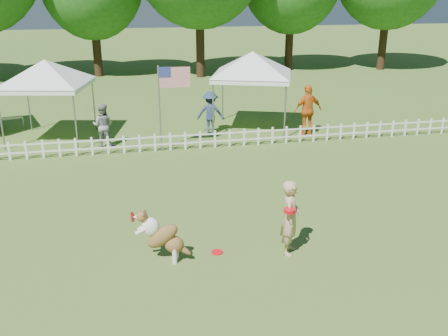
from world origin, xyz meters
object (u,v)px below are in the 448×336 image
Objects in this scene: spectator_a at (103,125)px; dog at (163,236)px; canopy_tent_left at (49,101)px; spectator_c at (308,110)px; flag_pole at (160,109)px; handler at (290,218)px; canopy_tent_right at (252,92)px; spectator_b at (211,113)px; frisbee_on_turf at (217,252)px.

dog is at bearing 114.09° from spectator_a.
canopy_tent_left is 9.10m from spectator_c.
flag_pole is (3.64, -2.09, 0.03)m from canopy_tent_left.
spectator_c is (3.39, 8.08, 0.14)m from handler.
spectator_a is at bearing -8.18° from spectator_c.
spectator_c is at bearing 11.05° from flag_pole.
spectator_a is at bearing -149.40° from canopy_tent_right.
handler is 0.85× the size of spectator_c.
spectator_c is (7.21, -0.05, 0.18)m from spectator_a.
spectator_a is (1.79, -1.20, -0.64)m from canopy_tent_left.
spectator_b is (1.96, 1.71, -0.62)m from flag_pole.
canopy_tent_right is 1.95× the size of spectator_a.
canopy_tent_left is 4.20m from flag_pole.
spectator_c reaches higher than spectator_a.
canopy_tent_right is at bearing -152.98° from spectator_b.
canopy_tent_left is at bearing -161.74° from canopy_tent_right.
handler is 0.56× the size of flag_pole.
handler is 1.00× the size of spectator_b.
dog is at bearing 45.48° from spectator_c.
spectator_b is at bearing -22.17° from spectator_c.
spectator_b is (2.50, 8.78, 0.25)m from dog.
canopy_tent_left reaches higher than handler.
dog is 7.14m from flag_pole.
canopy_tent_right is at bearing -153.58° from spectator_a.
handler is 9.41m from canopy_tent_right.
dog is 0.39× the size of canopy_tent_left.
frisbee_on_turf is 9.59m from canopy_tent_right.
dog is at bearing -95.45° from canopy_tent_right.
canopy_tent_right is (1.60, 9.25, 0.64)m from handler.
frisbee_on_turf is 7.13m from flag_pole.
canopy_tent_right is at bearing -40.98° from spectator_c.
flag_pole reaches higher than spectator_b.
canopy_tent_left is 1.87× the size of spectator_a.
canopy_tent_left is at bearing 12.67° from spectator_b.
dog is 0.38× the size of flag_pole.
frisbee_on_turf is at bearing -83.45° from flag_pole.
canopy_tent_left is 0.96× the size of canopy_tent_right.
canopy_tent_left is at bearing 123.98° from dog.
handler is 1.46× the size of dog.
dog is at bearing -92.21° from flag_pole.
canopy_tent_right is 1.55× the size of spectator_c.
dog is 0.73× the size of spectator_a.
frisbee_on_turf is 0.08× the size of canopy_tent_right.
canopy_tent_left is at bearing 55.93° from handler.
spectator_b is (-0.01, 8.96, 0.00)m from handler.
flag_pole is at bearing 169.10° from spectator_a.
spectator_b reaches higher than dog.
handler is at bearing -80.87° from canopy_tent_right.
spectator_b reaches higher than spectator_a.
flag_pole is at bearing 40.13° from handler.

